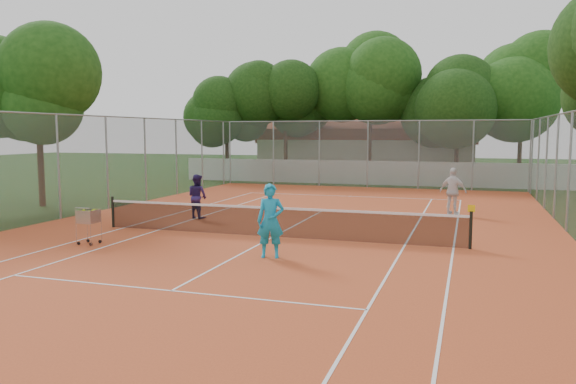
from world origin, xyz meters
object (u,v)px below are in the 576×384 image
(player_far_left, at_px, (197,196))
(clubhouse, at_px, (369,146))
(player_near, at_px, (271,221))
(ball_hopper, at_px, (89,225))
(tennis_net, at_px, (273,222))
(player_far_right, at_px, (453,191))

(player_far_left, bearing_deg, clubhouse, -73.36)
(player_near, distance_m, player_far_left, 7.45)
(clubhouse, relative_size, player_far_left, 9.66)
(clubhouse, xyz_separation_m, ball_hopper, (-2.78, -31.81, -1.61))
(tennis_net, bearing_deg, player_near, -71.97)
(player_near, bearing_deg, clubhouse, 81.11)
(clubhouse, xyz_separation_m, player_near, (2.90, -31.77, -1.20))
(clubhouse, height_order, player_far_right, clubhouse)
(tennis_net, xyz_separation_m, player_far_left, (-4.08, 2.77, 0.36))
(player_near, bearing_deg, player_far_right, 51.46)
(ball_hopper, bearing_deg, clubhouse, 78.69)
(player_far_left, relative_size, player_far_right, 0.89)
(ball_hopper, bearing_deg, tennis_net, 24.11)
(clubhouse, distance_m, player_far_left, 26.35)
(player_far_right, bearing_deg, ball_hopper, 65.96)
(tennis_net, xyz_separation_m, player_far_right, (5.25, 6.80, 0.46))
(clubhouse, bearing_deg, player_near, -84.78)
(tennis_net, relative_size, player_far_left, 7.00)
(player_near, xyz_separation_m, ball_hopper, (-5.68, -0.03, -0.41))
(tennis_net, relative_size, clubhouse, 0.72)
(player_far_right, bearing_deg, player_far_left, 45.56)
(clubhouse, distance_m, player_far_right, 23.39)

